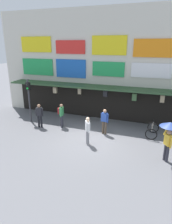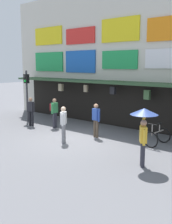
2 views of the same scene
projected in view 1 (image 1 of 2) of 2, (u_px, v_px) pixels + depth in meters
name	position (u px, v px, depth m)	size (l,w,h in m)	color
ground_plane	(90.00, 140.00, 12.25)	(80.00, 80.00, 0.00)	slate
shopfront	(110.00, 66.00, 15.03)	(18.00, 2.60, 8.00)	beige
traffic_light_near	(29.00, 94.00, 14.51)	(0.32, 0.35, 3.20)	#38383D
bicycle_parked	(152.00, 130.00, 12.68)	(0.78, 1.20, 1.05)	black
pedestrian_in_yellow	(105.00, 120.00, 12.83)	(0.52, 0.30, 1.68)	brown
pedestrian_in_green	(61.00, 114.00, 13.93)	(0.39, 0.53, 1.68)	#2D2D38
pedestrian_in_black	(39.00, 114.00, 13.88)	(0.51, 0.31, 1.68)	black
pedestrian_in_purple	(88.00, 129.00, 11.48)	(0.38, 0.46, 1.68)	gray
pedestrian_with_umbrella	(169.00, 131.00, 9.60)	(0.96, 0.96, 2.08)	#2D2D38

